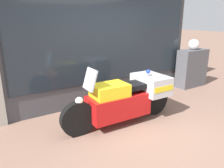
{
  "coord_description": "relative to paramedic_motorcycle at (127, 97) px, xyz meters",
  "views": [
    {
      "loc": [
        -2.53,
        -2.66,
        2.05
      ],
      "look_at": [
        -0.08,
        1.11,
        0.68
      ],
      "focal_mm": 35.0,
      "sensor_mm": 36.0,
      "label": 1
    }
  ],
  "objects": [
    {
      "name": "paramedic_motorcycle",
      "position": [
        0.0,
        0.0,
        0.0
      ],
      "size": [
        2.44,
        0.81,
        1.2
      ],
      "rotation": [
        0.0,
        0.0,
        3.11
      ],
      "color": "black",
      "rests_on": "ground"
    },
    {
      "name": "utility_cabinet",
      "position": [
        3.11,
        0.87,
        0.04
      ],
      "size": [
        0.99,
        0.4,
        1.14
      ],
      "primitive_type": "cube",
      "color": "#4C4C51",
      "rests_on": "ground"
    },
    {
      "name": "shop_building",
      "position": [
        -0.3,
        1.39,
        1.09
      ],
      "size": [
        5.69,
        0.55,
        3.22
      ],
      "color": "#424247",
      "rests_on": "ground"
    },
    {
      "name": "ground_plane",
      "position": [
        0.04,
        -0.61,
        -0.53
      ],
      "size": [
        60.0,
        60.0,
        0.0
      ],
      "primitive_type": "plane",
      "color": "#7A5B4C"
    },
    {
      "name": "window_display",
      "position": [
        0.32,
        1.42,
        -0.06
      ],
      "size": [
        4.53,
        0.3,
        1.98
      ],
      "color": "slate",
      "rests_on": "ground"
    },
    {
      "name": "white_helmet",
      "position": [
        3.11,
        0.89,
        0.76
      ],
      "size": [
        0.31,
        0.31,
        0.31
      ],
      "primitive_type": "sphere",
      "color": "white",
      "rests_on": "utility_cabinet"
    }
  ]
}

